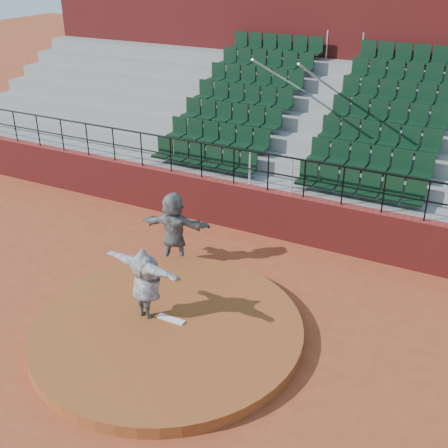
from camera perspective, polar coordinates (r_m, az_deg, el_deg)
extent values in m
plane|color=#A04224|center=(11.72, -5.75, -11.03)|extent=(90.00, 90.00, 0.00)
cylinder|color=brown|center=(11.64, -5.78, -10.54)|extent=(5.50, 5.50, 0.25)
cube|color=white|center=(11.66, -5.40, -9.60)|extent=(0.60, 0.15, 0.03)
cube|color=maroon|center=(15.18, 4.35, 1.20)|extent=(24.00, 0.30, 1.30)
cylinder|color=black|center=(14.55, 4.58, 7.08)|extent=(24.00, 0.05, 0.05)
cylinder|color=black|center=(14.72, 4.51, 5.25)|extent=(24.00, 0.04, 0.04)
cylinder|color=black|center=(19.82, -20.45, 9.27)|extent=(0.04, 0.04, 1.00)
cylinder|color=black|center=(19.11, -18.37, 9.00)|extent=(0.04, 0.04, 1.00)
cylinder|color=black|center=(18.43, -16.13, 8.69)|extent=(0.04, 0.04, 1.00)
cylinder|color=black|center=(17.78, -13.72, 8.34)|extent=(0.04, 0.04, 1.00)
cylinder|color=black|center=(17.16, -11.15, 7.95)|extent=(0.04, 0.04, 1.00)
cylinder|color=black|center=(16.58, -8.39, 7.51)|extent=(0.04, 0.04, 1.00)
cylinder|color=black|center=(16.05, -5.44, 7.02)|extent=(0.04, 0.04, 1.00)
cylinder|color=black|center=(15.55, -2.31, 6.49)|extent=(0.04, 0.04, 1.00)
cylinder|color=black|center=(15.11, 1.01, 5.89)|extent=(0.04, 0.04, 1.00)
cylinder|color=black|center=(14.72, 4.51, 5.25)|extent=(0.04, 0.04, 1.00)
cylinder|color=black|center=(14.39, 8.17, 4.55)|extent=(0.04, 0.04, 1.00)
cylinder|color=black|center=(14.13, 11.98, 3.80)|extent=(0.04, 0.04, 1.00)
cylinder|color=black|center=(13.93, 15.91, 3.01)|extent=(0.04, 0.04, 1.00)
cylinder|color=black|center=(13.80, 19.93, 2.18)|extent=(0.04, 0.04, 1.00)
cube|color=gray|center=(15.66, 5.19, 1.99)|extent=(24.00, 0.85, 1.30)
cube|color=black|center=(16.19, -2.05, 6.79)|extent=(3.30, 0.48, 0.72)
cube|color=black|center=(14.65, 13.52, 3.88)|extent=(3.30, 0.48, 0.72)
cube|color=gray|center=(16.31, 6.38, 3.73)|extent=(24.00, 0.85, 1.70)
cube|color=black|center=(16.77, -0.64, 8.95)|extent=(3.30, 0.48, 0.72)
cube|color=black|center=(15.29, 14.52, 6.33)|extent=(3.30, 0.48, 0.72)
cube|color=gray|center=(16.97, 7.48, 5.32)|extent=(24.00, 0.85, 2.10)
cube|color=black|center=(17.38, 0.70, 10.95)|extent=(3.30, 0.48, 0.72)
cube|color=black|center=(15.96, 15.44, 8.57)|extent=(3.30, 0.48, 0.72)
cube|color=gray|center=(17.66, 8.50, 6.80)|extent=(24.00, 0.85, 2.50)
cube|color=black|center=(18.02, 1.95, 12.81)|extent=(3.30, 0.48, 0.72)
cube|color=black|center=(16.65, 16.30, 10.64)|extent=(3.30, 0.48, 0.72)
cube|color=gray|center=(18.36, 9.45, 8.16)|extent=(24.00, 0.85, 2.90)
cube|color=black|center=(18.69, 3.14, 14.54)|extent=(3.30, 0.48, 0.72)
cube|color=black|center=(17.37, 17.10, 12.53)|extent=(3.30, 0.48, 0.72)
cube|color=gray|center=(19.08, 10.33, 9.41)|extent=(24.00, 0.85, 3.30)
cube|color=black|center=(19.37, 4.26, 16.14)|extent=(3.30, 0.48, 0.72)
cube|color=black|center=(18.10, 17.84, 14.27)|extent=(3.30, 0.48, 0.72)
cube|color=gray|center=(19.81, 11.15, 10.58)|extent=(24.00, 0.85, 3.70)
cube|color=black|center=(20.08, 5.32, 17.62)|extent=(3.30, 0.48, 0.72)
cube|color=black|center=(18.86, 18.54, 15.87)|extent=(3.30, 0.48, 0.72)
cylinder|color=silver|center=(17.26, 7.06, 13.87)|extent=(0.06, 5.97, 2.46)
cylinder|color=silver|center=(16.89, 10.96, 13.32)|extent=(0.06, 5.97, 2.46)
cube|color=maroon|center=(21.25, 13.18, 16.17)|extent=(24.00, 3.00, 7.10)
imported|color=black|center=(11.42, -7.95, -5.91)|extent=(2.00, 0.79, 1.58)
imported|color=black|center=(13.69, -5.10, -0.45)|extent=(1.82, 0.96, 1.87)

